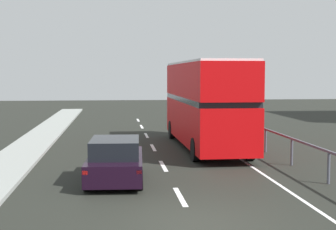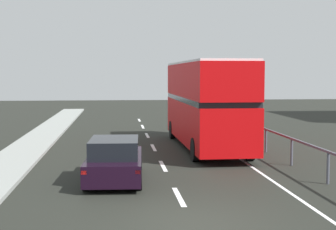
% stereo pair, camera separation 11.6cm
% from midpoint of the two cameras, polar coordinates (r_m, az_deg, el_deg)
% --- Properties ---
extents(ground_plane, '(74.83, 120.00, 0.10)m').
position_cam_midpoint_polar(ground_plane, '(12.89, 2.62, -12.03)').
color(ground_plane, black).
extents(lane_paint_markings, '(3.61, 46.00, 0.01)m').
position_cam_midpoint_polar(lane_paint_markings, '(21.38, 4.82, -5.21)').
color(lane_paint_markings, silver).
rests_on(lane_paint_markings, ground).
extents(bridge_side_railing, '(0.10, 42.00, 1.12)m').
position_cam_midpoint_polar(bridge_side_railing, '(22.50, 12.10, -2.49)').
color(bridge_side_railing, '#494A56').
rests_on(bridge_side_railing, ground).
extents(double_decker_bus_red, '(2.72, 10.81, 4.26)m').
position_cam_midpoint_polar(double_decker_bus_red, '(24.98, 4.11, 1.46)').
color(double_decker_bus_red, '#C0070A').
rests_on(double_decker_bus_red, ground).
extents(hatchback_car_near, '(2.04, 4.42, 1.47)m').
position_cam_midpoint_polar(hatchback_car_near, '(17.44, -6.13, -5.13)').
color(hatchback_car_near, black).
rests_on(hatchback_car_near, ground).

